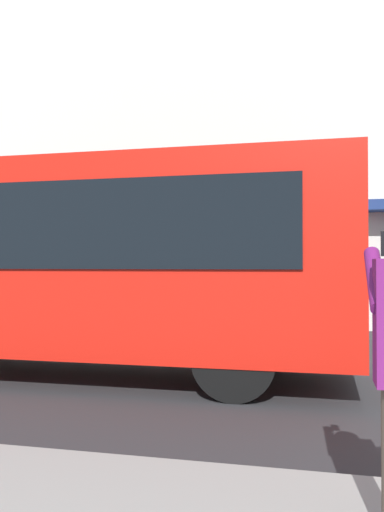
# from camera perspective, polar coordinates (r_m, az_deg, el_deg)

# --- Properties ---
(ground_plane) EXTENTS (60.00, 60.00, 0.00)m
(ground_plane) POSITION_cam_1_polar(r_m,az_deg,el_deg) (7.60, 10.88, -13.08)
(ground_plane) COLOR #2B2B2D
(building_facade_far) EXTENTS (28.00, 1.55, 12.00)m
(building_facade_far) POSITION_cam_1_polar(r_m,az_deg,el_deg) (14.89, 12.12, 16.19)
(building_facade_far) COLOR beige
(building_facade_far) RESTS_ON ground_plane
(red_bus) EXTENTS (9.05, 2.54, 3.08)m
(red_bus) POSITION_cam_1_polar(r_m,az_deg,el_deg) (8.44, -15.00, -0.36)
(red_bus) COLOR red
(red_bus) RESTS_ON ground_plane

